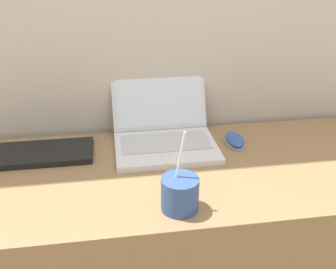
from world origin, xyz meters
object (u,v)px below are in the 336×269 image
laptop (164,131)px  drink_cup (180,193)px  external_keyboard (35,154)px  computer_mouse (235,140)px

laptop → drink_cup: bearing=-91.9°
laptop → external_keyboard: 0.42m
laptop → external_keyboard: laptop is taller
external_keyboard → computer_mouse: bearing=-0.9°
computer_mouse → external_keyboard: 0.66m
drink_cup → external_keyboard: (-0.41, 0.34, -0.04)m
drink_cup → computer_mouse: size_ratio=1.85×
laptop → computer_mouse: 0.24m
laptop → external_keyboard: bearing=-175.5°
computer_mouse → laptop: bearing=169.8°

